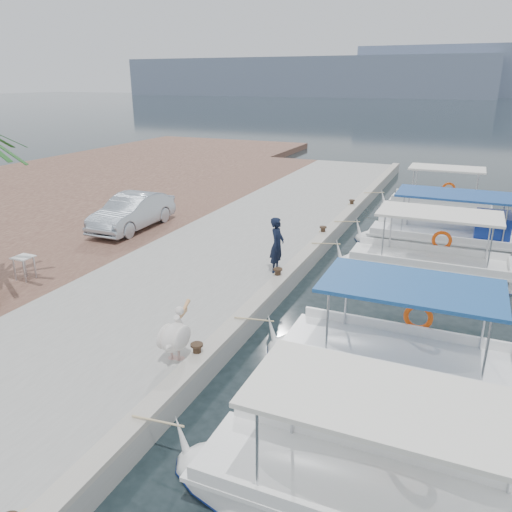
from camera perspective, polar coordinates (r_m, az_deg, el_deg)
The scene contains 13 objects.
ground at distance 14.17m, azimuth 1.64°, elevation -6.76°, with size 400.00×400.00×0.00m, color black.
concrete_quay at distance 19.43m, azimuth -1.15°, elevation 1.48°, with size 6.00×40.00×0.50m, color gray.
quay_curb at distance 18.42m, azimuth 6.75°, elevation 1.33°, with size 0.44×40.00×0.12m, color #A8A295.
cobblestone_strip at distance 21.88m, azimuth -13.19°, elevation 3.04°, with size 4.00×40.00×0.50m, color brown.
fishing_caique_b at distance 11.90m, azimuth 15.60°, elevation -12.41°, with size 6.19×2.32×2.83m.
fishing_caique_c at distance 17.79m, azimuth 18.98°, elevation -1.79°, with size 6.39×2.22×2.83m.
fishing_caique_d at distance 20.79m, azimuth 21.01°, elevation 1.19°, with size 7.07×2.40×2.83m.
fishing_caique_e at distance 26.69m, azimuth 20.18°, elevation 5.02°, with size 5.82×2.12×2.83m.
mooring_bollards at distance 15.28m, azimuth 2.51°, elevation -1.90°, with size 0.28×20.28×0.33m.
pelican at distance 11.03m, azimuth -9.27°, elevation -8.97°, with size 0.62×1.41×1.09m.
fisherman at distance 15.63m, azimuth 2.42°, elevation 1.28°, with size 0.64×0.42×1.77m, color black.
parked_car at distance 20.90m, azimuth -13.96°, elevation 4.92°, with size 1.49×4.27×1.41m, color #A1ADB9.
folding_table at distance 16.65m, azimuth -25.00°, elevation -0.74°, with size 0.55×0.55×0.73m.
Camera 1 is at (4.62, -11.83, 6.28)m, focal length 35.00 mm.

